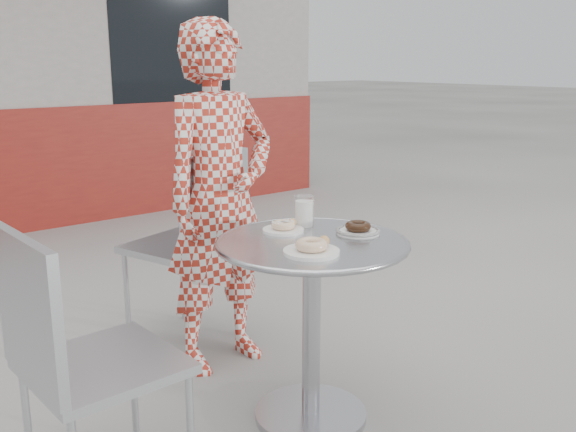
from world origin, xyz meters
TOP-DOWN VIEW (x-y plane):
  - ground at (0.00, 0.00)m, footprint 60.00×60.00m
  - bistro_table at (-0.02, 0.02)m, footprint 0.72×0.72m
  - chair_far at (-0.03, 0.95)m, footprint 0.58×0.58m
  - chair_left at (-0.84, 0.06)m, footprint 0.46×0.45m
  - seated_person at (-0.01, 0.66)m, footprint 0.59×0.41m
  - plate_far at (-0.02, 0.19)m, footprint 0.16×0.16m
  - plate_near at (-0.12, -0.10)m, footprint 0.19×0.19m
  - plate_checker at (0.19, -0.01)m, footprint 0.17×0.17m
  - milk_cup at (0.09, 0.20)m, footprint 0.08×0.08m

SIDE VIEW (x-z plane):
  - ground at x=0.00m, z-range 0.00..0.00m
  - chair_left at x=-0.84m, z-range -0.18..0.74m
  - chair_far at x=-0.03m, z-range -0.19..0.78m
  - bistro_table at x=-0.02m, z-range 0.19..0.91m
  - plate_checker at x=0.19m, z-range 0.72..0.76m
  - plate_far at x=-0.02m, z-range 0.72..0.77m
  - plate_near at x=-0.12m, z-range 0.72..0.77m
  - seated_person at x=-0.01m, z-range 0.00..1.55m
  - milk_cup at x=0.09m, z-range 0.72..0.85m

